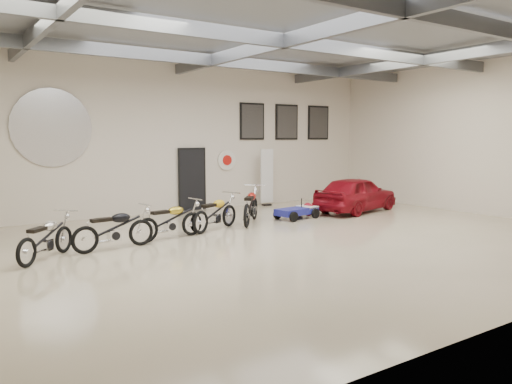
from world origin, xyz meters
TOP-DOWN VIEW (x-y plane):
  - floor at (0.00, 0.00)m, footprint 16.00×12.00m
  - ceiling at (0.00, 0.00)m, footprint 16.00×12.00m
  - back_wall at (0.00, 6.00)m, footprint 16.00×0.02m
  - right_wall at (8.00, 0.00)m, footprint 0.02×12.00m
  - ceiling_beams at (0.00, 0.00)m, footprint 15.80×11.80m
  - door at (0.50, 5.95)m, footprint 0.92×0.08m
  - logo_plaque at (-4.00, 5.95)m, footprint 2.30×0.06m
  - poster_left at (3.00, 5.96)m, footprint 1.05×0.08m
  - poster_mid at (4.60, 5.96)m, footprint 1.05×0.08m
  - poster_right at (6.20, 5.96)m, footprint 1.05×0.08m
  - oil_sign at (1.90, 5.95)m, footprint 0.72×0.10m
  - banner_stand at (3.35, 5.50)m, footprint 0.56×0.25m
  - motorcycle_silver at (-5.17, 1.27)m, footprint 1.69×1.69m
  - motorcycle_black at (-3.71, 1.40)m, footprint 1.96×0.80m
  - motorcycle_gold at (-2.16, 1.80)m, footprint 1.94×0.86m
  - motorcycle_yellow at (-0.65, 2.23)m, footprint 1.97×1.35m
  - motorcycle_red at (0.73, 2.58)m, footprint 1.88×1.98m
  - go_kart at (2.52, 2.50)m, footprint 1.84×1.03m
  - vintage_car at (4.99, 2.54)m, footprint 2.23×3.78m

SIDE VIEW (x-z plane):
  - floor at x=0.00m, z-range -0.01..0.01m
  - go_kart at x=2.52m, z-range 0.00..0.63m
  - motorcycle_silver at x=-5.17m, z-range 0.00..0.95m
  - motorcycle_gold at x=-2.16m, z-range 0.00..0.97m
  - motorcycle_yellow at x=-0.65m, z-range 0.00..0.99m
  - motorcycle_black at x=-3.71m, z-range 0.00..0.99m
  - motorcycle_red at x=0.73m, z-range 0.00..1.08m
  - vintage_car at x=4.99m, z-range 0.00..1.21m
  - banner_stand at x=3.35m, z-range 0.00..2.01m
  - door at x=0.50m, z-range 0.00..2.10m
  - oil_sign at x=1.90m, z-range 1.34..2.06m
  - back_wall at x=0.00m, z-range 0.00..5.00m
  - right_wall at x=8.00m, z-range 0.00..5.00m
  - logo_plaque at x=-4.00m, z-range 2.22..3.38m
  - poster_left at x=3.00m, z-range 2.42..3.78m
  - poster_mid at x=4.60m, z-range 2.42..3.78m
  - poster_right at x=6.20m, z-range 2.42..3.78m
  - ceiling_beams at x=0.00m, z-range 4.59..4.91m
  - ceiling at x=0.00m, z-range 5.00..5.00m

